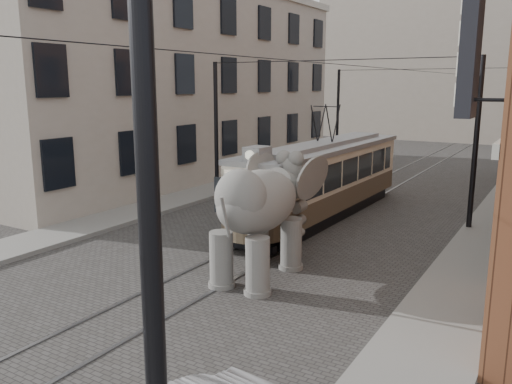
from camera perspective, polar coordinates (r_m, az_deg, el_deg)
The scene contains 9 objects.
ground at distance 15.98m, azimuth -0.34°, elevation -6.69°, with size 120.00×120.00×0.00m, color #3D3B39.
tram_rails at distance 15.97m, azimuth -0.34°, elevation -6.65°, with size 1.54×80.00×0.02m, color slate, non-canonical shape.
sidewalk_right at distance 13.97m, azimuth 21.47°, elevation -9.97°, with size 2.00×60.00×0.15m, color slate.
sidewalk_left at distance 20.00m, azimuth -16.45°, elevation -3.16°, with size 2.00×60.00×0.15m, color slate.
stucco_building at distance 29.73m, azimuth -8.53°, elevation 11.51°, with size 7.00×24.00×10.00m, color gray.
distant_block at distance 53.54m, azimuth 23.29°, elevation 12.89°, with size 28.00×10.00×14.00m, color gray.
catenary at distance 19.78m, azimuth 6.79°, elevation 5.71°, with size 11.00×30.20×6.00m, color black, non-canonical shape.
tram at distance 20.03m, azimuth 7.50°, elevation 3.28°, with size 2.22×10.77×4.28m, color beige, non-canonical shape.
elephant at distance 13.58m, azimuth 0.21°, elevation -2.97°, with size 2.88×5.23×3.20m, color slate, non-canonical shape.
Camera 1 is at (7.94, -12.91, 5.05)m, focal length 36.50 mm.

